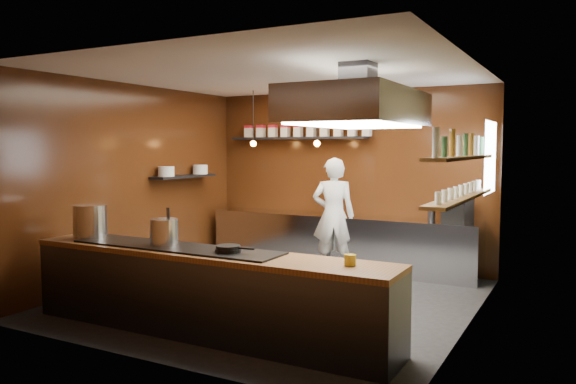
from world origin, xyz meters
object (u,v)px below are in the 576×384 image
Objects in this scene: stockpot_large at (90,221)px; stockpot_small at (164,232)px; extractor_hood at (358,107)px; espresso_machine at (458,211)px; chef at (334,216)px.

stockpot_small is at bearing -0.56° from stockpot_large.
stockpot_small is at bearing -146.89° from extractor_hood.
espresso_machine is (3.66, 3.75, -0.05)m from stockpot_large.
stockpot_large is 5.24m from espresso_machine.
extractor_hood is at bearing 21.51° from stockpot_large.
chef is (-1.26, 2.22, -1.57)m from extractor_hood.
stockpot_small is 0.85× the size of espresso_machine.
extractor_hood is 4.91× the size of stockpot_large.
espresso_machine is (2.48, 3.77, -0.00)m from stockpot_small.
chef is (1.77, 3.42, -0.20)m from stockpot_large.
stockpot_large is at bearing -158.49° from extractor_hood.
extractor_hood is 6.33× the size of stockpot_small.
stockpot_large is at bearing 179.44° from stockpot_small.
stockpot_small is at bearing -110.08° from espresso_machine.
espresso_machine reaches higher than stockpot_small.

